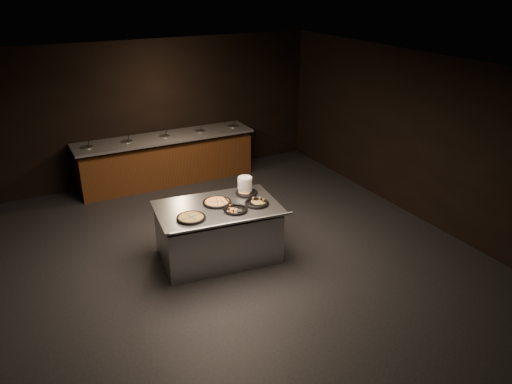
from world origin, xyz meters
TOP-DOWN VIEW (x-y plane):
  - room at (0.00, 0.00)m, footprint 7.02×8.02m
  - salad_bar at (0.00, 3.56)m, footprint 3.70×0.83m
  - serving_counter at (-0.28, 0.23)m, footprint 1.94×1.37m
  - plate_stack at (0.34, 0.54)m, footprint 0.23×0.23m
  - pan_veggie_whole at (-0.78, 0.02)m, footprint 0.42×0.42m
  - pan_cheese_whole at (-0.24, 0.33)m, footprint 0.44×0.44m
  - pan_cheese_slices_a at (0.32, 0.44)m, footprint 0.35×0.35m
  - pan_cheese_slices_b at (-0.10, -0.03)m, footprint 0.36×0.36m
  - pan_veggie_slices at (0.28, 0.02)m, footprint 0.37×0.37m
  - server_left at (-0.16, 0.17)m, footprint 0.20×0.28m
  - server_right at (-0.17, -0.05)m, footprint 0.29×0.15m

SIDE VIEW (x-z plane):
  - serving_counter at x=-0.28m, z-range -0.02..0.86m
  - salad_bar at x=0.00m, z-range -0.15..1.03m
  - pan_veggie_slices at x=0.28m, z-range 0.87..0.91m
  - pan_cheese_slices_b at x=-0.10m, z-range 0.87..0.91m
  - pan_cheese_slices_a at x=0.32m, z-range 0.87..0.91m
  - pan_veggie_whole at x=-0.78m, z-range 0.87..0.91m
  - pan_cheese_whole at x=-0.24m, z-range 0.87..0.91m
  - server_right at x=-0.17m, z-range 0.87..1.01m
  - server_left at x=-0.16m, z-range 0.87..1.02m
  - plate_stack at x=0.34m, z-range 0.87..1.11m
  - room at x=0.00m, z-range -0.01..2.91m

